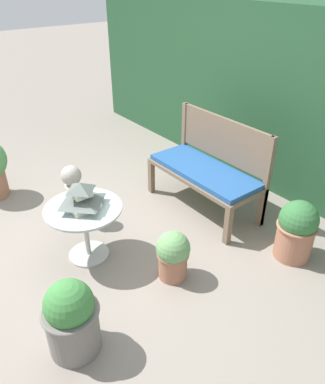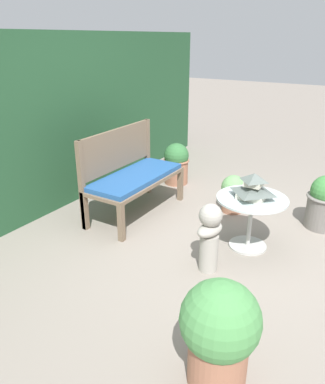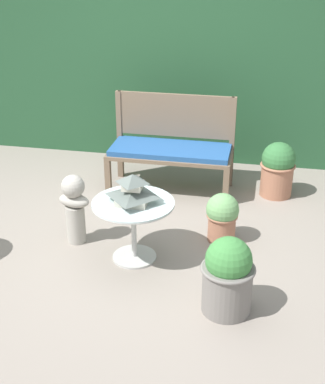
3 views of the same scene
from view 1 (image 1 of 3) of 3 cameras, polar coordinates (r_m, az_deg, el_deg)
ground at (r=3.89m, az=-8.96°, el=-6.71°), size 30.00×30.00×0.00m
foliage_hedge_back at (r=4.98m, az=16.96°, el=14.31°), size 6.40×0.94×2.06m
garden_bench at (r=4.09m, az=6.30°, el=2.76°), size 1.32×0.56×0.50m
bench_backrest at (r=4.14m, az=9.17°, el=7.21°), size 1.32×0.06×1.01m
patio_table at (r=3.44m, az=-11.82°, el=-3.91°), size 0.69×0.69×0.54m
pagoda_birdhouse at (r=3.32m, az=-12.23°, el=-0.77°), size 0.34×0.34×0.25m
garden_bust at (r=3.98m, az=-13.42°, el=0.11°), size 0.32×0.22×0.66m
potted_plant_bench_right at (r=3.64m, az=19.74°, el=-5.40°), size 0.37×0.37×0.59m
potted_plant_hedge_corner at (r=2.77m, az=-13.72°, el=-18.14°), size 0.40×0.40×0.61m
potted_plant_table_near at (r=3.26m, az=1.61°, el=-9.49°), size 0.30×0.30×0.46m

